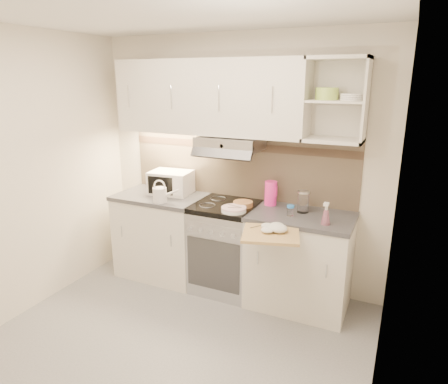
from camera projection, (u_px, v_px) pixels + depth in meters
The scene contains 17 objects.
ground at pixel (168, 350), 3.16m from camera, with size 3.00×3.00×0.00m, color gray.
room_shell at pixel (186, 139), 3.03m from camera, with size 3.04×2.84×2.52m.
base_cabinet_left at pixel (163, 236), 4.30m from camera, with size 0.90×0.60×0.86m, color silver.
worktop_left at pixel (161, 197), 4.18m from camera, with size 0.92×0.62×0.04m, color #47474C.
base_cabinet_right at pixel (299, 262), 3.70m from camera, with size 0.90×0.60×0.86m, color silver.
worktop_right at pixel (302, 217), 3.57m from camera, with size 0.92×0.62×0.04m, color #47474C.
electric_range at pixel (226, 247), 3.99m from camera, with size 0.60×0.60×0.90m.
microwave at pixel (171, 182), 4.19m from camera, with size 0.45×0.35×0.24m.
watering_can at pixel (161, 194), 3.90m from camera, with size 0.26×0.14×0.23m.
plate_stack at pixel (234, 209), 3.64m from camera, with size 0.23×0.23×0.05m.
bread_loaf at pixel (243, 204), 3.79m from camera, with size 0.19×0.19×0.05m, color #A86247.
pink_pitcher at pixel (271, 193), 3.81m from camera, with size 0.12×0.12×0.23m.
glass_jar at pixel (303, 202), 3.60m from camera, with size 0.11×0.11×0.20m.
spice_jar at pixel (290, 210), 3.53m from camera, with size 0.06×0.06×0.10m.
spray_bottle at pixel (326, 215), 3.31m from camera, with size 0.08×0.08×0.21m.
cutting_board at pixel (271, 234), 3.20m from camera, with size 0.45×0.40×0.02m, color #BD7956.
dish_towel at pixel (271, 227), 3.21m from camera, with size 0.26×0.22×0.07m, color white, non-canonical shape.
Camera 1 is at (1.53, -2.25, 2.08)m, focal length 32.00 mm.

